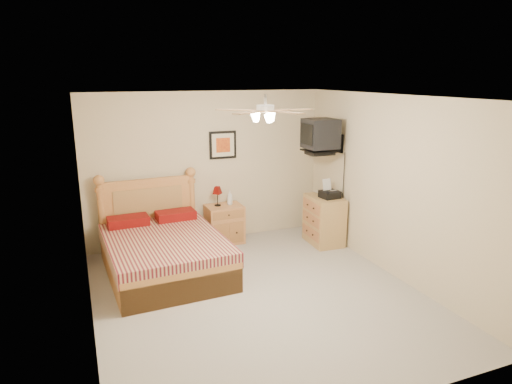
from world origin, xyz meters
The scene contains 17 objects.
floor centered at (0.00, 0.00, 0.00)m, with size 4.50×4.50×0.00m, color gray.
ceiling centered at (0.00, 0.00, 2.50)m, with size 4.00×4.50×0.04m, color white.
wall_back centered at (0.00, 2.25, 1.25)m, with size 4.00×0.04×2.50m, color #C8B793.
wall_front centered at (0.00, -2.25, 1.25)m, with size 4.00×0.04×2.50m, color #C8B793.
wall_left centered at (-2.00, 0.00, 1.25)m, with size 0.04×4.50×2.50m, color #C8B793.
wall_right centered at (2.00, 0.00, 1.25)m, with size 0.04×4.50×2.50m, color #C8B793.
bed centered at (-0.97, 1.12, 0.65)m, with size 1.53×2.01×1.30m, color #C3773C, non-canonical shape.
nightstand centered at (0.20, 2.00, 0.32)m, with size 0.59×0.44×0.64m, color #A76E3A.
table_lamp centered at (0.10, 2.04, 0.81)m, with size 0.18×0.18×0.33m, color #5F0905, non-canonical shape.
lotion_bottle centered at (0.31, 2.02, 0.76)m, with size 0.09×0.09×0.24m, color silver.
framed_picture centered at (0.27, 2.23, 1.62)m, with size 0.46×0.04×0.46m, color black.
dresser centered at (1.73, 1.35, 0.40)m, with size 0.47×0.68×0.80m, color #AA7F4B.
fax_machine centered at (1.77, 1.26, 0.95)m, with size 0.28×0.30×0.30m, color black, non-canonical shape.
magazine_lower centered at (1.72, 1.54, 0.82)m, with size 0.20×0.27×0.03m, color beige.
magazine_upper centered at (1.75, 1.54, 0.84)m, with size 0.20×0.28×0.02m, color gray.
wall_tv centered at (1.75, 1.34, 1.81)m, with size 0.56×0.46×0.58m, color black, non-canonical shape.
ceiling_fan centered at (0.00, -0.20, 2.36)m, with size 1.14×1.14×0.28m, color white, non-canonical shape.
Camera 1 is at (-2.01, -4.94, 2.75)m, focal length 32.00 mm.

